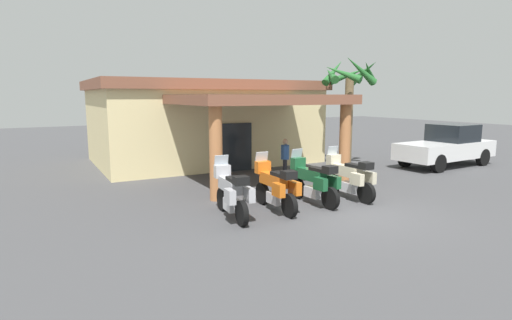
{
  "coord_description": "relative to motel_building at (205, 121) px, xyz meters",
  "views": [
    {
      "loc": [
        -8.0,
        -8.24,
        3.27
      ],
      "look_at": [
        -1.37,
        3.05,
        1.2
      ],
      "focal_mm": 28.6,
      "sensor_mm": 36.0,
      "label": 1
    }
  ],
  "objects": [
    {
      "name": "pickup_truck_white",
      "position": [
        9.16,
        -7.08,
        -1.1
      ],
      "size": [
        5.24,
        2.05,
        1.95
      ],
      "rotation": [
        0.0,
        0.0,
        0.02
      ],
      "color": "black",
      "rests_on": "ground_plane"
    },
    {
      "name": "ground_plane",
      "position": [
        -0.09,
        -10.61,
        -2.04
      ],
      "size": [
        80.0,
        80.0,
        0.0
      ],
      "primitive_type": "plane",
      "color": "#424244"
    },
    {
      "name": "motorcycle_cream",
      "position": [
        0.95,
        -9.35,
        -1.34
      ],
      "size": [
        0.7,
        2.21,
        1.61
      ],
      "rotation": [
        0.0,
        0.0,
        1.57
      ],
      "color": "black",
      "rests_on": "ground_plane"
    },
    {
      "name": "motel_building",
      "position": [
        0.0,
        0.0,
        0.0
      ],
      "size": [
        10.78,
        11.91,
        3.97
      ],
      "rotation": [
        0.0,
        0.0,
        -0.03
      ],
      "color": "beige",
      "rests_on": "ground_plane"
    },
    {
      "name": "motorcycle_silver",
      "position": [
        -3.27,
        -9.34,
        -1.34
      ],
      "size": [
        0.79,
        2.21,
        1.61
      ],
      "rotation": [
        0.0,
        0.0,
        1.44
      ],
      "color": "black",
      "rests_on": "ground_plane"
    },
    {
      "name": "pedestrian",
      "position": [
        0.94,
        -5.73,
        -1.12
      ],
      "size": [
        0.38,
        0.42,
        1.6
      ],
      "rotation": [
        0.0,
        0.0,
        2.41
      ],
      "color": "black",
      "rests_on": "ground_plane"
    },
    {
      "name": "motorcycle_green",
      "position": [
        -0.46,
        -9.3,
        -1.34
      ],
      "size": [
        0.71,
        2.21,
        1.61
      ],
      "rotation": [
        0.0,
        0.0,
        1.6
      ],
      "color": "black",
      "rests_on": "ground_plane"
    },
    {
      "name": "palm_tree_near_portico",
      "position": [
        5.15,
        -4.72,
        1.63
      ],
      "size": [
        2.67,
        2.7,
        5.04
      ],
      "color": "brown",
      "rests_on": "ground_plane"
    },
    {
      "name": "motorcycle_orange",
      "position": [
        -1.86,
        -9.34,
        -1.34
      ],
      "size": [
        0.72,
        2.21,
        1.61
      ],
      "rotation": [
        0.0,
        0.0,
        1.52
      ],
      "color": "black",
      "rests_on": "ground_plane"
    }
  ]
}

